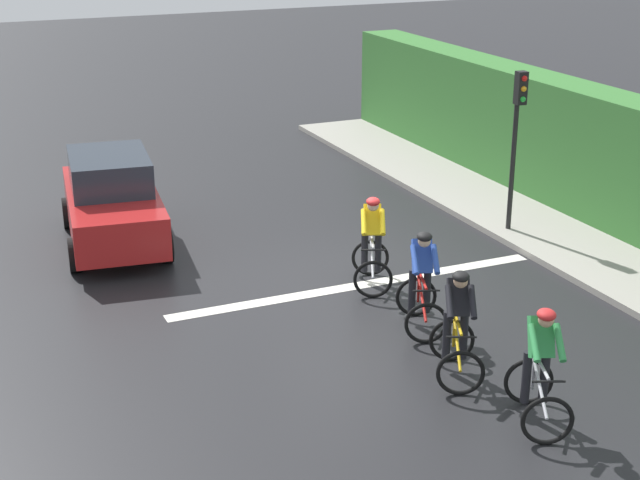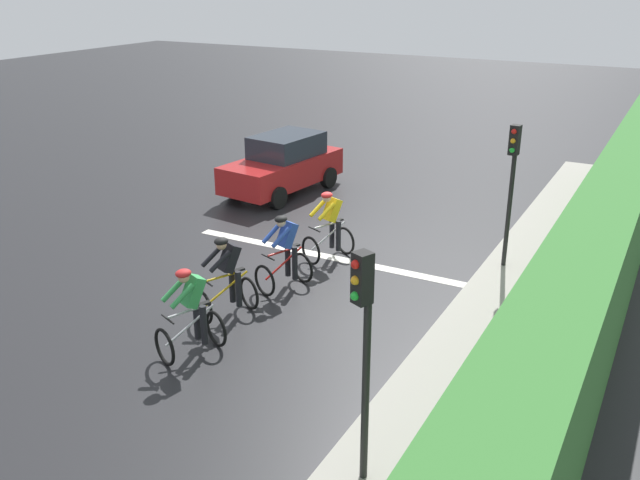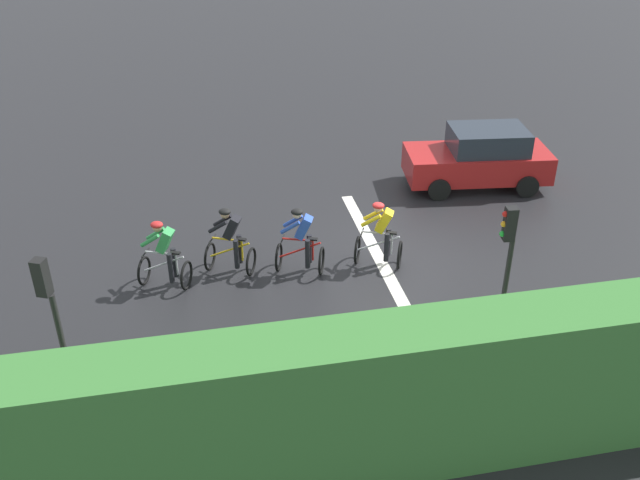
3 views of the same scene
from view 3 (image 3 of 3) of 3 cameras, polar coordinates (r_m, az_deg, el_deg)
The scene contains 12 objects.
ground_plane at distance 17.26m, azimuth 6.29°, elevation -1.43°, with size 80.00×80.00×0.00m, color black.
sidewalk_kerb at distance 12.96m, azimuth 4.19°, elevation -13.50°, with size 2.80×25.88×0.12m, color #9E998E.
stone_wall_low at distance 12.15m, azimuth 5.39°, elevation -15.37°, with size 0.44×25.88×0.70m, color gray.
hedge_wall at distance 11.24m, azimuth 6.08°, elevation -12.79°, with size 1.10×25.88×2.73m, color #387533.
road_marking_stop_line at distance 17.14m, azimuth 4.90°, elevation -1.58°, with size 7.00×0.30×0.01m, color silver.
cyclist_lead at distance 16.07m, azimuth -12.54°, elevation -1.28°, with size 1.04×1.26×1.66m.
cyclist_second at distance 16.34m, azimuth -7.28°, elevation -0.19°, with size 1.07×1.26×1.66m.
cyclist_mid at distance 16.21m, azimuth -1.52°, elevation -0.20°, with size 1.01×1.25×1.66m.
cyclist_fourth at distance 16.53m, azimuth 4.97°, elevation 0.34°, with size 1.06×1.26×1.66m.
car_red at distance 20.91m, azimuth 12.86°, elevation 6.54°, with size 2.26×4.28×1.76m.
traffic_light_near_crossing at distance 13.23m, azimuth 14.91°, elevation -1.73°, with size 0.22×0.31×3.34m.
traffic_light_far_junction at distance 12.13m, azimuth -20.87°, elevation -6.03°, with size 0.26×0.30×3.34m.
Camera 3 is at (-13.94, 4.77, 8.99)m, focal length 39.30 mm.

